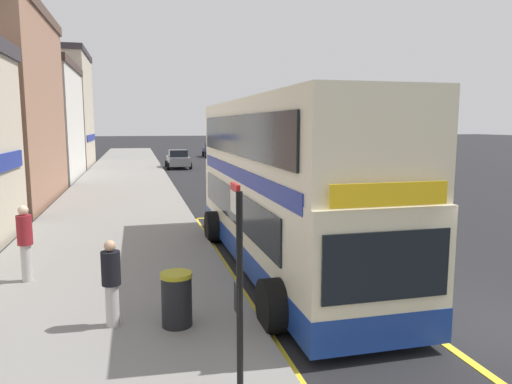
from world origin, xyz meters
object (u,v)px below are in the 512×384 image
double_decker_bus (281,190)px  pedestrian_waiting_near_sign (25,240)px  bus_stop_sign (238,274)px  litter_bin (177,299)px  parked_car_grey_behind (178,159)px  parked_car_navy_distant (212,150)px  pedestrian_further_back (111,280)px

double_decker_bus → pedestrian_waiting_near_sign: size_ratio=6.16×
bus_stop_sign → litter_bin: bus_stop_sign is taller
double_decker_bus → parked_car_grey_behind: bearing=90.3°
litter_bin → parked_car_navy_distant: bearing=80.3°
pedestrian_waiting_near_sign → litter_bin: size_ratio=1.81×
pedestrian_further_back → litter_bin: (1.13, -0.28, -0.36)m
double_decker_bus → pedestrian_waiting_near_sign: (-6.25, -0.21, -0.94)m
parked_car_navy_distant → pedestrian_further_back: (-9.27, -47.51, 0.20)m
double_decker_bus → parked_car_navy_distant: (5.07, 44.21, -1.26)m
pedestrian_further_back → litter_bin: size_ratio=1.60×
parked_car_navy_distant → litter_bin: (-8.14, -47.78, -0.16)m
bus_stop_sign → parked_car_grey_behind: (2.25, 35.98, -1.00)m
double_decker_bus → litter_bin: bearing=-130.6°
double_decker_bus → parked_car_grey_behind: (-0.18, 30.04, -1.26)m
parked_car_grey_behind → pedestrian_waiting_near_sign: pedestrian_waiting_near_sign is taller
bus_stop_sign → pedestrian_waiting_near_sign: bus_stop_sign is taller
double_decker_bus → pedestrian_waiting_near_sign: double_decker_bus is taller
bus_stop_sign → litter_bin: (-0.64, 2.37, -1.16)m
bus_stop_sign → parked_car_grey_behind: bearing=86.4°
double_decker_bus → bus_stop_sign: bearing=-112.2°
pedestrian_further_back → litter_bin: 1.22m
bus_stop_sign → pedestrian_further_back: size_ratio=1.79×
parked_car_grey_behind → pedestrian_further_back: size_ratio=2.64×
parked_car_navy_distant → pedestrian_waiting_near_sign: size_ratio=2.34×
parked_car_navy_distant → pedestrian_further_back: bearing=-100.3°
litter_bin → pedestrian_further_back: bearing=166.2°
parked_car_grey_behind → parked_car_navy_distant: same height
parked_car_navy_distant → litter_bin: size_ratio=4.23×
bus_stop_sign → pedestrian_waiting_near_sign: size_ratio=1.58×
pedestrian_waiting_near_sign → litter_bin: bearing=-46.6°
double_decker_bus → litter_bin: double_decker_bus is taller
bus_stop_sign → pedestrian_further_back: bearing=123.9°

